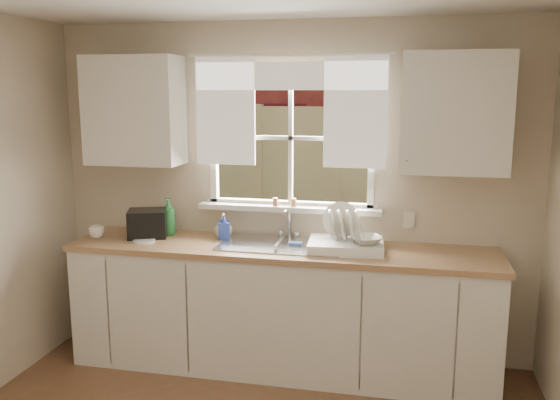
% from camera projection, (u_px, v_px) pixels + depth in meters
% --- Properties ---
extents(room_walls, '(3.62, 4.02, 2.50)m').
position_uv_depth(room_walls, '(191.00, 277.00, 2.46)').
color(room_walls, beige).
rests_on(room_walls, ground).
extents(window, '(1.38, 0.16, 1.06)m').
position_uv_depth(window, '(290.00, 160.00, 4.40)').
color(window, white).
rests_on(window, room_walls).
extents(curtains, '(1.50, 0.03, 0.81)m').
position_uv_depth(curtains, '(289.00, 99.00, 4.27)').
color(curtains, white).
rests_on(curtains, room_walls).
extents(base_cabinets, '(3.00, 0.62, 0.87)m').
position_uv_depth(base_cabinets, '(281.00, 310.00, 4.28)').
color(base_cabinets, silver).
rests_on(base_cabinets, ground).
extents(countertop, '(3.04, 0.65, 0.04)m').
position_uv_depth(countertop, '(281.00, 249.00, 4.20)').
color(countertop, '#A17850').
rests_on(countertop, base_cabinets).
extents(upper_cabinet_left, '(0.70, 0.33, 0.80)m').
position_uv_depth(upper_cabinet_left, '(134.00, 111.00, 4.40)').
color(upper_cabinet_left, silver).
rests_on(upper_cabinet_left, room_walls).
extents(upper_cabinet_right, '(0.70, 0.33, 0.80)m').
position_uv_depth(upper_cabinet_right, '(455.00, 113.00, 3.92)').
color(upper_cabinet_right, silver).
rests_on(upper_cabinet_right, room_walls).
extents(wall_outlet, '(0.08, 0.01, 0.12)m').
position_uv_depth(wall_outlet, '(409.00, 220.00, 4.27)').
color(wall_outlet, beige).
rests_on(wall_outlet, room_walls).
extents(sill_jars, '(0.18, 0.04, 0.06)m').
position_uv_depth(sill_jars, '(284.00, 202.00, 4.40)').
color(sill_jars, brown).
rests_on(sill_jars, window).
extents(backyard, '(20.00, 10.00, 6.13)m').
position_uv_depth(backyard, '(398.00, 3.00, 10.07)').
color(backyard, '#335421').
rests_on(backyard, ground).
extents(sink, '(0.88, 0.52, 0.40)m').
position_uv_depth(sink, '(282.00, 255.00, 4.24)').
color(sink, '#B7B7BC').
rests_on(sink, countertop).
extents(dish_rack, '(0.54, 0.42, 0.32)m').
position_uv_depth(dish_rack, '(346.00, 241.00, 4.09)').
color(dish_rack, white).
rests_on(dish_rack, countertop).
extents(bowl, '(0.26, 0.26, 0.05)m').
position_uv_depth(bowl, '(366.00, 240.00, 4.00)').
color(bowl, beige).
rests_on(bowl, dish_rack).
extents(soap_bottle_a, '(0.13, 0.13, 0.28)m').
position_uv_depth(soap_bottle_a, '(169.00, 216.00, 4.52)').
color(soap_bottle_a, '#2C8642').
rests_on(soap_bottle_a, countertop).
extents(soap_bottle_b, '(0.11, 0.11, 0.19)m').
position_uv_depth(soap_bottle_b, '(224.00, 226.00, 4.39)').
color(soap_bottle_b, blue).
rests_on(soap_bottle_b, countertop).
extents(soap_bottle_c, '(0.16, 0.16, 0.17)m').
position_uv_depth(soap_bottle_c, '(223.00, 227.00, 4.42)').
color(soap_bottle_c, beige).
rests_on(soap_bottle_c, countertop).
extents(saucer, '(0.16, 0.16, 0.01)m').
position_uv_depth(saucer, '(144.00, 241.00, 4.32)').
color(saucer, silver).
rests_on(saucer, countertop).
extents(cup, '(0.14, 0.14, 0.09)m').
position_uv_depth(cup, '(97.00, 232.00, 4.43)').
color(cup, white).
rests_on(cup, countertop).
extents(black_appliance, '(0.35, 0.32, 0.21)m').
position_uv_depth(black_appliance, '(147.00, 223.00, 4.46)').
color(black_appliance, black).
rests_on(black_appliance, countertop).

